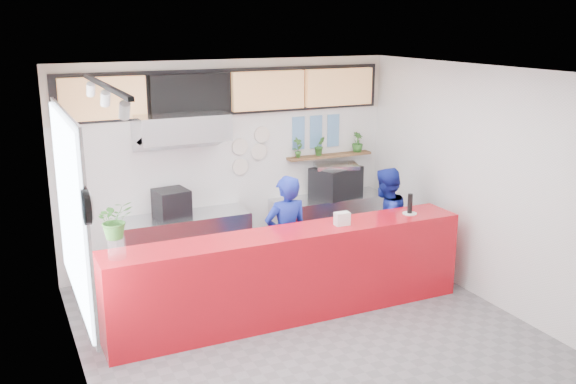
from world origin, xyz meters
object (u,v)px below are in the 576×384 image
object	(u,v)px
staff_right	(384,224)
panini_oven	(172,203)
service_counter	(291,274)
espresso_machine	(336,182)
pepper_mill	(410,203)
staff_center	(286,237)

from	to	relation	value
staff_right	panini_oven	bearing A→B (deg)	-46.78
panini_oven	staff_right	xyz separation A→B (m)	(2.68, -1.21, -0.30)
service_counter	espresso_machine	world-z (taller)	espresso_machine
pepper_mill	espresso_machine	bearing A→B (deg)	92.67
staff_right	service_counter	bearing A→B (deg)	-3.49
staff_center	staff_right	distance (m)	1.52
staff_center	pepper_mill	xyz separation A→B (m)	(1.50, -0.57, 0.42)
espresso_machine	staff_right	world-z (taller)	staff_right
espresso_machine	staff_center	size ratio (longest dim) A/B	0.43
panini_oven	pepper_mill	xyz separation A→B (m)	(2.66, -1.81, 0.15)
staff_center	pepper_mill	distance (m)	1.66
espresso_machine	staff_right	bearing A→B (deg)	-104.80
panini_oven	pepper_mill	world-z (taller)	pepper_mill
service_counter	staff_right	xyz separation A→B (m)	(1.71, 0.59, 0.24)
panini_oven	staff_center	xyz separation A→B (m)	(1.16, -1.24, -0.27)
service_counter	espresso_machine	distance (m)	2.48
panini_oven	staff_right	bearing A→B (deg)	-31.77
panini_oven	espresso_machine	xyz separation A→B (m)	(2.58, 0.00, 0.04)
service_counter	panini_oven	xyz separation A→B (m)	(-0.97, 1.80, 0.54)
espresso_machine	pepper_mill	xyz separation A→B (m)	(0.08, -1.81, 0.11)
service_counter	espresso_machine	xyz separation A→B (m)	(1.61, 1.80, 0.58)
staff_center	staff_right	size ratio (longest dim) A/B	1.04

